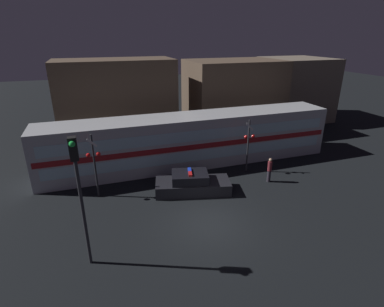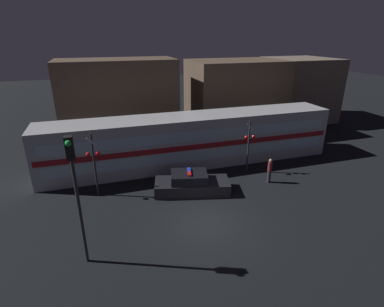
% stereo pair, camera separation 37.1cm
% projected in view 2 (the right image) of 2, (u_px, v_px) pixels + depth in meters
% --- Properties ---
extents(ground_plane, '(120.00, 120.00, 0.00)m').
position_uv_depth(ground_plane, '(207.00, 224.00, 15.41)').
color(ground_plane, black).
extents(train, '(21.34, 2.97, 3.69)m').
position_uv_depth(train, '(192.00, 140.00, 22.02)').
color(train, '#B7BABF').
rests_on(train, ground_plane).
extents(police_car, '(4.84, 2.84, 1.42)m').
position_uv_depth(police_car, '(191.00, 184.00, 18.36)').
color(police_car, black).
rests_on(police_car, ground_plane).
extents(pedestrian, '(0.28, 0.28, 1.66)m').
position_uv_depth(pedestrian, '(270.00, 170.00, 19.44)').
color(pedestrian, '#2D2833').
rests_on(pedestrian, ground_plane).
extents(crossing_signal_near, '(0.81, 0.31, 3.75)m').
position_uv_depth(crossing_signal_near, '(249.00, 142.00, 20.46)').
color(crossing_signal_near, '#2D2D33').
rests_on(crossing_signal_near, ground_plane).
extents(crossing_signal_far, '(0.81, 0.31, 3.89)m').
position_uv_depth(crossing_signal_far, '(94.00, 160.00, 17.33)').
color(crossing_signal_far, '#2D2D33').
rests_on(crossing_signal_far, ground_plane).
extents(traffic_light_corner, '(0.30, 0.46, 5.65)m').
position_uv_depth(traffic_light_corner, '(75.00, 181.00, 11.45)').
color(traffic_light_corner, '#2D2D33').
rests_on(traffic_light_corner, ground_plane).
extents(building_left, '(9.55, 4.33, 7.25)m').
position_uv_depth(building_left, '(119.00, 103.00, 25.40)').
color(building_left, brown).
rests_on(building_left, ground_plane).
extents(building_center, '(8.75, 5.96, 6.86)m').
position_uv_depth(building_center, '(235.00, 97.00, 29.25)').
color(building_center, brown).
rests_on(building_center, ground_plane).
extents(building_right, '(6.47, 6.84, 6.71)m').
position_uv_depth(building_right, '(298.00, 89.00, 33.70)').
color(building_right, '#726656').
rests_on(building_right, ground_plane).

